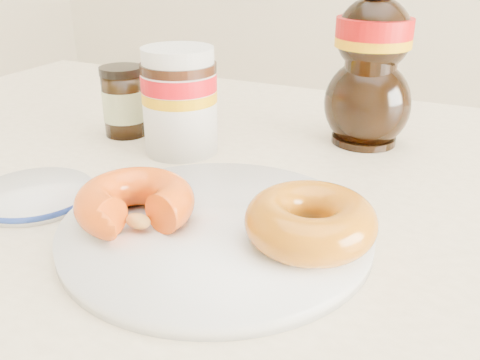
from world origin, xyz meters
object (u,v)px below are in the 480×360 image
at_px(nutella_jar, 180,97).
at_px(blue_rim_saucer, 35,194).
at_px(dark_jar, 124,102).
at_px(plate, 216,229).
at_px(syrup_bottle, 371,60).
at_px(dining_table, 287,278).
at_px(donut_bitten, 135,202).
at_px(donut_whole, 311,221).

bearing_deg(nutella_jar, blue_rim_saucer, -108.91).
distance_m(dark_jar, blue_rim_saucer, 0.21).
distance_m(plate, dark_jar, 0.31).
height_order(nutella_jar, syrup_bottle, syrup_bottle).
relative_size(dining_table, donut_bitten, 13.29).
relative_size(dining_table, plate, 5.06).
xyz_separation_m(dining_table, dark_jar, (-0.28, 0.11, 0.13)).
height_order(donut_whole, syrup_bottle, syrup_bottle).
bearing_deg(dark_jar, dining_table, -21.72).
height_order(plate, donut_bitten, donut_bitten).
distance_m(plate, donut_bitten, 0.08).
height_order(dining_table, donut_whole, donut_whole).
xyz_separation_m(plate, syrup_bottle, (0.06, 0.30, 0.10)).
relative_size(plate, syrup_bottle, 1.29).
bearing_deg(plate, donut_bitten, -157.66).
xyz_separation_m(donut_whole, dark_jar, (-0.32, 0.19, 0.01)).
bearing_deg(dining_table, nutella_jar, 153.37).
distance_m(donut_whole, blue_rim_saucer, 0.29).
bearing_deg(donut_bitten, blue_rim_saucer, -173.61).
distance_m(plate, blue_rim_saucer, 0.20).
distance_m(nutella_jar, blue_rim_saucer, 0.21).
xyz_separation_m(nutella_jar, dark_jar, (-0.10, 0.02, -0.02)).
relative_size(dining_table, syrup_bottle, 6.53).
xyz_separation_m(plate, donut_whole, (0.09, 0.00, 0.03)).
relative_size(donut_bitten, nutella_jar, 0.82).
distance_m(syrup_bottle, blue_rim_saucer, 0.42).
bearing_deg(dining_table, syrup_bottle, 84.61).
xyz_separation_m(dining_table, syrup_bottle, (0.02, 0.22, 0.19)).
xyz_separation_m(dining_table, nutella_jar, (-0.18, 0.09, 0.15)).
height_order(donut_bitten, blue_rim_saucer, donut_bitten).
xyz_separation_m(dining_table, plate, (-0.04, -0.08, 0.09)).
bearing_deg(dining_table, plate, -116.75).
bearing_deg(blue_rim_saucer, syrup_bottle, 50.05).
xyz_separation_m(dining_table, donut_whole, (0.04, -0.08, 0.12)).
relative_size(donut_bitten, blue_rim_saucer, 0.89).
bearing_deg(donut_bitten, donut_whole, 23.56).
distance_m(dining_table, blue_rim_saucer, 0.27).
relative_size(dining_table, dark_jar, 15.17).
bearing_deg(dark_jar, nutella_jar, -12.20).
bearing_deg(plate, blue_rim_saucer, -175.82).
bearing_deg(nutella_jar, syrup_bottle, 32.83).
xyz_separation_m(syrup_bottle, dark_jar, (-0.30, -0.11, -0.06)).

